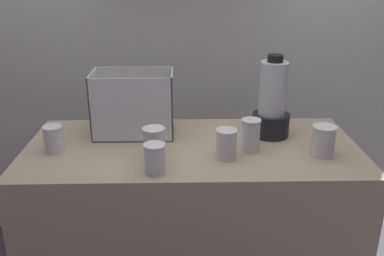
# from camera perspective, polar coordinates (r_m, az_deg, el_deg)

# --- Properties ---
(counter) EXTENTS (1.40, 0.64, 0.90)m
(counter) POSITION_cam_1_polar(r_m,az_deg,el_deg) (2.00, 0.00, -14.27)
(counter) COLOR tan
(counter) RESTS_ON ground_plane
(back_wall_unit) EXTENTS (2.60, 0.24, 2.50)m
(back_wall_unit) POSITION_cam_1_polar(r_m,az_deg,el_deg) (2.42, -0.49, 13.04)
(back_wall_unit) COLOR silver
(back_wall_unit) RESTS_ON ground_plane
(carrot_display_bin) EXTENTS (0.35, 0.21, 0.28)m
(carrot_display_bin) POSITION_cam_1_polar(r_m,az_deg,el_deg) (1.89, -7.89, 1.81)
(carrot_display_bin) COLOR white
(carrot_display_bin) RESTS_ON counter
(blender_pitcher) EXTENTS (0.16, 0.16, 0.36)m
(blender_pitcher) POSITION_cam_1_polar(r_m,az_deg,el_deg) (1.87, 10.78, 3.16)
(blender_pitcher) COLOR black
(blender_pitcher) RESTS_ON counter
(juice_cup_orange_far_left) EXTENTS (0.08, 0.08, 0.11)m
(juice_cup_orange_far_left) POSITION_cam_1_polar(r_m,az_deg,el_deg) (1.79, -18.22, -1.56)
(juice_cup_orange_far_left) COLOR white
(juice_cup_orange_far_left) RESTS_ON counter
(juice_cup_pomegranate_left) EXTENTS (0.09, 0.09, 0.13)m
(juice_cup_pomegranate_left) POSITION_cam_1_polar(r_m,az_deg,el_deg) (1.64, -5.14, -2.41)
(juice_cup_pomegranate_left) COLOR white
(juice_cup_pomegranate_left) RESTS_ON counter
(juice_cup_pomegranate_middle) EXTENTS (0.08, 0.08, 0.11)m
(juice_cup_pomegranate_middle) POSITION_cam_1_polar(r_m,az_deg,el_deg) (1.54, -5.07, -4.31)
(juice_cup_pomegranate_middle) COLOR white
(juice_cup_pomegranate_middle) RESTS_ON counter
(juice_cup_orange_right) EXTENTS (0.08, 0.08, 0.12)m
(juice_cup_orange_right) POSITION_cam_1_polar(r_m,az_deg,el_deg) (1.65, 4.65, -2.35)
(juice_cup_orange_right) COLOR white
(juice_cup_orange_right) RESTS_ON counter
(juice_cup_beet_far_right) EXTENTS (0.08, 0.08, 0.14)m
(juice_cup_beet_far_right) POSITION_cam_1_polar(r_m,az_deg,el_deg) (1.72, 7.94, -1.12)
(juice_cup_beet_far_right) COLOR white
(juice_cup_beet_far_right) RESTS_ON counter
(juice_cup_orange_rightmost) EXTENTS (0.09, 0.09, 0.12)m
(juice_cup_orange_rightmost) POSITION_cam_1_polar(r_m,az_deg,el_deg) (1.75, 17.33, -1.90)
(juice_cup_orange_rightmost) COLOR white
(juice_cup_orange_rightmost) RESTS_ON counter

